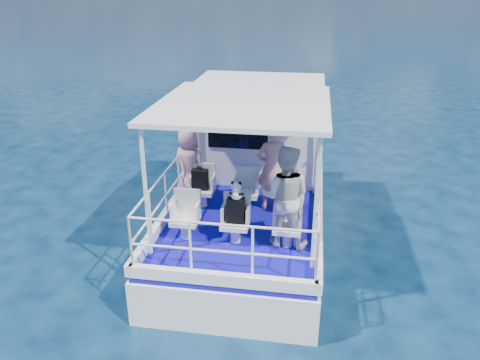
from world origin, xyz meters
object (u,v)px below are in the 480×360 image
object	(u,v)px
passenger_stbd_aft	(285,197)
backpack_center	(236,210)
passenger_port_fwd	(189,165)
panda	(236,190)

from	to	relation	value
passenger_stbd_aft	backpack_center	world-z (taller)	passenger_stbd_aft
passenger_port_fwd	panda	world-z (taller)	passenger_port_fwd
passenger_stbd_aft	panda	bearing A→B (deg)	11.97
passenger_port_fwd	backpack_center	xyz separation A→B (m)	(1.25, -1.60, -0.16)
backpack_center	panda	bearing A→B (deg)	-61.53
panda	backpack_center	bearing A→B (deg)	118.47
passenger_stbd_aft	passenger_port_fwd	bearing A→B (deg)	-30.82
backpack_center	panda	distance (m)	0.39
passenger_stbd_aft	panda	distance (m)	0.82
passenger_stbd_aft	backpack_center	bearing A→B (deg)	10.28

